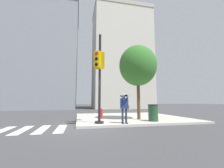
{
  "coord_description": "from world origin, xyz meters",
  "views": [
    {
      "loc": [
        -0.42,
        -7.98,
        1.28
      ],
      "look_at": [
        1.38,
        0.03,
        2.27
      ],
      "focal_mm": 24.0,
      "sensor_mm": 36.0,
      "label": 1
    }
  ],
  "objects_px": {
    "street_tree": "(138,66)",
    "fire_hydrant": "(102,114)",
    "traffic_signal_pole": "(100,72)",
    "person_photographer": "(125,105)",
    "trash_bin": "(153,113)"
  },
  "relations": [
    {
      "from": "person_photographer",
      "to": "fire_hydrant",
      "type": "xyz_separation_m",
      "value": [
        -0.89,
        2.52,
        -0.61
      ]
    },
    {
      "from": "traffic_signal_pole",
      "to": "trash_bin",
      "type": "distance_m",
      "value": 4.09
    },
    {
      "from": "street_tree",
      "to": "fire_hydrant",
      "type": "distance_m",
      "value": 4.17
    },
    {
      "from": "traffic_signal_pole",
      "to": "street_tree",
      "type": "bearing_deg",
      "value": 24.53
    },
    {
      "from": "fire_hydrant",
      "to": "trash_bin",
      "type": "height_order",
      "value": "trash_bin"
    },
    {
      "from": "street_tree",
      "to": "fire_hydrant",
      "type": "xyz_separation_m",
      "value": [
        -2.39,
        0.9,
        -3.3
      ]
    },
    {
      "from": "person_photographer",
      "to": "street_tree",
      "type": "relative_size",
      "value": 0.32
    },
    {
      "from": "person_photographer",
      "to": "trash_bin",
      "type": "distance_m",
      "value": 2.11
    },
    {
      "from": "traffic_signal_pole",
      "to": "person_photographer",
      "type": "xyz_separation_m",
      "value": [
        1.36,
        -0.32,
        -1.89
      ]
    },
    {
      "from": "traffic_signal_pole",
      "to": "fire_hydrant",
      "type": "bearing_deg",
      "value": 77.86
    },
    {
      "from": "street_tree",
      "to": "person_photographer",
      "type": "bearing_deg",
      "value": -132.71
    },
    {
      "from": "street_tree",
      "to": "fire_hydrant",
      "type": "height_order",
      "value": "street_tree"
    },
    {
      "from": "traffic_signal_pole",
      "to": "fire_hydrant",
      "type": "height_order",
      "value": "traffic_signal_pole"
    },
    {
      "from": "person_photographer",
      "to": "street_tree",
      "type": "xyz_separation_m",
      "value": [
        1.5,
        1.63,
        2.69
      ]
    },
    {
      "from": "street_tree",
      "to": "fire_hydrant",
      "type": "bearing_deg",
      "value": 159.4
    }
  ]
}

